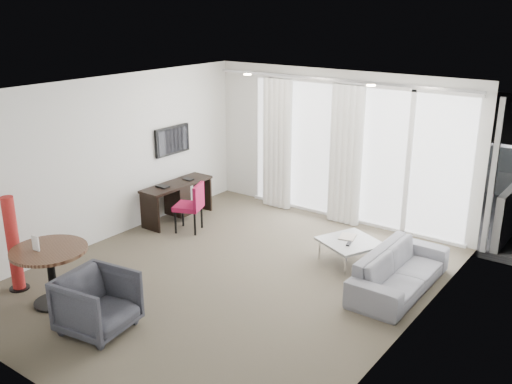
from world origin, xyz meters
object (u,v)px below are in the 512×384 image
Objects in this scene: desk_chair at (188,207)px; red_lamp at (13,244)px; rattan_chair_a at (435,182)px; coffee_table at (350,252)px; desk at (177,201)px; tub_armchair at (98,303)px; sofa at (400,271)px; rattan_chair_b at (439,193)px; round_table at (52,276)px.

red_lamp is (-0.43, -2.88, 0.24)m from desk_chair.
coffee_table is at bearing -65.70° from rattan_chair_a.
desk is 4.89m from rattan_chair_a.
tub_armchair is 0.42× the size of sofa.
desk_chair is 2.92m from red_lamp.
rattan_chair_a is at bearing 89.31° from coffee_table.
desk_chair reaches higher than rattan_chair_b.
tub_armchair is at bearing -60.75° from desk.
rattan_chair_b is (1.84, 6.16, 0.05)m from tub_armchair.
rattan_chair_b is at bearing 10.49° from sofa.
coffee_table is at bearing -32.28° from tub_armchair.
coffee_table is at bearing 53.21° from round_table.
desk is 3.18m from red_lamp.
red_lamp is at bearing -133.49° from coffee_table.
desk_chair is 2.84m from round_table.
desk is 1.70× the size of desk_chair.
tub_armchair is at bearing -77.82° from rattan_chair_a.
coffee_table is at bearing -12.46° from desk_chair.
round_table is at bearing 77.24° from tub_armchair.
round_table is 0.98m from tub_armchair.
sofa is at bearing 36.29° from red_lamp.
coffee_table is 0.42× the size of sofa.
red_lamp is 5.11m from sofa.
sofa is 2.26× the size of rattan_chair_b.
desk_chair is at bearing 81.51° from red_lamp.
rattan_chair_b reaches higher than desk.
rattan_chair_b is at bearing 39.37° from desk.
rattan_chair_b is at bearing 24.09° from desk_chair.
round_table is 1.23× the size of coffee_table.
red_lamp is 0.71× the size of sofa.
red_lamp is at bearing 80.85° from tub_armchair.
sofa is (2.42, 3.04, -0.09)m from tub_armchair.
round_table is at bearing 131.14° from sofa.
round_table is 0.72× the size of red_lamp.
coffee_table is (1.50, 3.38, -0.18)m from tub_armchair.
round_table is (0.81, -3.11, 0.05)m from desk.
rattan_chair_a is 0.68m from rattan_chair_b.
tub_armchair is 3.71m from coffee_table.
desk_chair is at bearing 15.07° from tub_armchair.
rattan_chair_b is at bearing 83.02° from coffee_table.
tub_armchair is (1.69, -0.02, -0.30)m from red_lamp.
rattan_chair_b is (2.81, 6.09, 0.03)m from round_table.
round_table is at bearing -109.15° from rattan_chair_b.
desk is 1.76× the size of rattan_chair_a.
tub_armchair is (1.79, -3.19, 0.02)m from desk.
tub_armchair is at bearing -4.37° from round_table.
desk is 1.50× the size of round_table.
desk is at bearing 20.87° from tub_armchair.
round_table is 0.77m from red_lamp.
sofa is 2.30× the size of rattan_chair_a.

